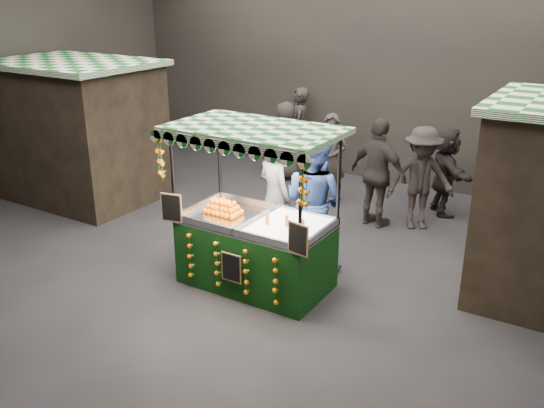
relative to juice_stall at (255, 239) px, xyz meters
The scene contains 13 objects.
ground 0.87m from the juice_stall, 145.54° to the left, with size 12.00×12.00×0.00m, color black.
market_hall 2.75m from the juice_stall, 145.54° to the left, with size 12.10×10.10×5.05m.
neighbour_stall_left 5.06m from the juice_stall, 164.92° to the left, with size 3.00×2.20×2.60m.
juice_stall is the anchor object (origin of this frame).
vendor_grey 1.16m from the juice_stall, 108.23° to the left, with size 0.76×0.63×1.78m.
vendor_blue 1.10m from the juice_stall, 69.95° to the left, with size 1.06×0.89×1.97m.
shopper_0 3.56m from the juice_stall, 100.01° to the left, with size 0.65×0.45×1.70m.
shopper_1 3.49m from the juice_stall, 41.05° to the left, with size 1.10×1.07×1.79m.
shopper_2 2.96m from the juice_stall, 78.95° to the left, with size 1.17×0.72×1.86m.
shopper_3 3.40m from the juice_stall, 69.11° to the left, with size 1.30×1.17×1.75m.
shopper_4 4.81m from the juice_stall, 115.66° to the left, with size 0.92×0.73×1.64m.
shopper_5 4.28m from the juice_stall, 71.30° to the left, with size 1.22×1.48×1.59m.
shopper_6 5.34m from the juice_stall, 113.08° to the left, with size 0.69×0.80×1.85m.
Camera 1 is at (4.44, -6.32, 3.90)m, focal length 38.87 mm.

